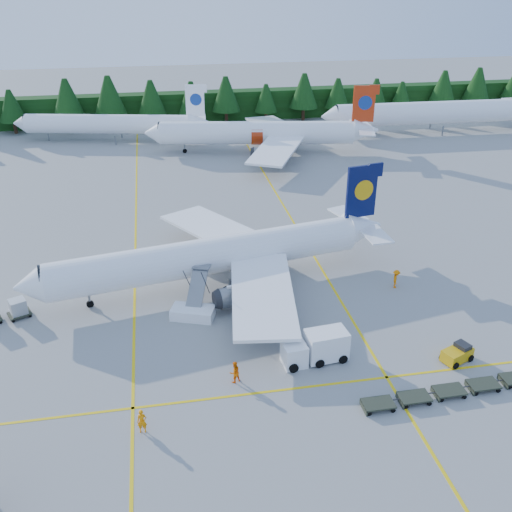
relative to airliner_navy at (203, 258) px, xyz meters
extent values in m
plane|color=#969691|center=(6.99, -11.24, -3.27)|extent=(320.00, 320.00, 0.00)
cube|color=yellow|center=(-7.01, 8.76, -3.26)|extent=(0.25, 120.00, 0.01)
cube|color=yellow|center=(12.99, 8.76, -3.26)|extent=(0.25, 120.00, 0.01)
cube|color=yellow|center=(6.99, -17.24, -3.26)|extent=(80.00, 0.25, 0.01)
cube|color=black|center=(6.99, 70.76, -0.27)|extent=(220.00, 4.00, 6.00)
cylinder|color=white|center=(0.60, 0.11, 0.08)|extent=(31.71, 9.37, 3.71)
cone|color=white|center=(-16.20, -2.99, 0.08)|extent=(3.23, 4.12, 3.71)
cube|color=#080F3C|center=(17.49, 3.22, 4.72)|extent=(3.53, 0.96, 5.76)
cube|color=white|center=(1.91, 8.38, -0.48)|extent=(11.53, 14.89, 1.05)
cylinder|color=slate|center=(0.54, 5.57, -1.78)|extent=(3.46, 2.49, 1.95)
cube|color=white|center=(4.77, -7.14, -0.48)|extent=(7.35, 14.53, 1.05)
cylinder|color=slate|center=(2.49, -5.02, -1.78)|extent=(3.46, 2.49, 1.95)
cylinder|color=slate|center=(-11.19, -2.06, -2.48)|extent=(0.22, 0.22, 1.58)
cylinder|color=white|center=(13.91, 45.45, 0.28)|extent=(33.72, 9.40, 3.94)
cone|color=white|center=(-3.99, 48.43, 0.28)|extent=(3.37, 4.34, 3.94)
cube|color=red|center=(31.90, 42.45, 5.22)|extent=(3.75, 0.96, 6.11)
cube|color=white|center=(18.20, 53.23, -0.31)|extent=(8.05, 15.51, 1.12)
cylinder|color=slate|center=(15.82, 50.93, -1.69)|extent=(3.65, 2.59, 2.07)
cube|color=white|center=(15.45, 36.69, -0.31)|extent=(12.07, 15.85, 1.12)
cylinder|color=slate|center=(13.94, 39.64, -1.69)|extent=(3.65, 2.59, 2.07)
cylinder|color=slate|center=(1.34, 47.54, -2.43)|extent=(0.24, 0.24, 1.68)
cylinder|color=white|center=(-12.12, 57.70, -0.05)|extent=(30.47, 9.92, 3.58)
cone|color=white|center=(-28.20, 61.17, -0.05)|extent=(3.20, 4.02, 3.58)
cube|color=white|center=(4.05, 54.20, 4.42)|extent=(3.39, 1.02, 5.54)
cylinder|color=slate|center=(-23.41, 60.14, -2.55)|extent=(0.21, 0.21, 1.43)
cylinder|color=white|center=(49.25, 52.86, 0.62)|extent=(36.84, 5.34, 4.32)
cone|color=white|center=(29.38, 53.42, 0.62)|extent=(3.14, 4.40, 4.32)
cylinder|color=slate|center=(35.30, 53.25, -2.40)|extent=(0.26, 0.26, 1.73)
cube|color=white|center=(-1.57, -5.71, -2.75)|extent=(4.42, 3.28, 1.04)
cube|color=slate|center=(-0.94, -3.94, -1.10)|extent=(2.68, 4.04, 2.79)
cube|color=slate|center=(-0.30, -2.17, 0.17)|extent=(1.97, 1.63, 0.11)
cube|color=white|center=(6.07, -14.23, -2.28)|extent=(2.06, 2.06, 1.97)
cube|color=black|center=(6.07, -14.23, -1.81)|extent=(1.77, 1.94, 0.85)
cube|color=white|center=(8.87, -13.95, -1.86)|extent=(3.58, 2.40, 2.44)
cube|color=#D69F0B|center=(19.52, -16.19, -2.66)|extent=(2.93, 2.27, 1.02)
cube|color=black|center=(20.04, -15.98, -2.02)|extent=(1.31, 1.46, 0.46)
cube|color=#2D3224|center=(10.99, -20.48, -2.82)|extent=(2.37, 1.49, 0.14)
cube|color=#2D3224|center=(13.94, -20.27, -2.82)|extent=(2.37, 1.49, 0.14)
cube|color=#2D3224|center=(16.89, -20.06, -2.82)|extent=(2.37, 1.49, 0.14)
cube|color=#2D3224|center=(19.85, -19.85, -2.82)|extent=(2.37, 1.49, 0.14)
cube|color=#2D3224|center=(-17.58, -2.67, -2.90)|extent=(2.44, 2.22, 0.13)
cube|color=silver|center=(-17.58, -2.67, -2.14)|extent=(1.84, 1.81, 1.40)
imported|color=orange|center=(-6.26, -19.81, -2.31)|extent=(0.73, 0.51, 1.90)
imported|color=#FF6905|center=(0.92, -15.56, -2.33)|extent=(1.11, 0.99, 1.88)
imported|color=orange|center=(19.28, -3.80, -2.27)|extent=(0.84, 0.98, 1.98)
camera|label=1|loc=(-3.81, -51.05, 26.13)|focal=40.00mm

